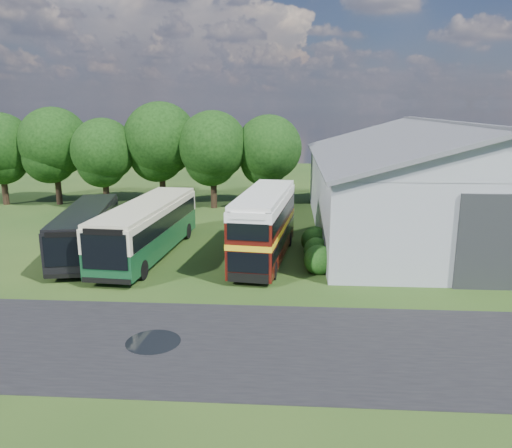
# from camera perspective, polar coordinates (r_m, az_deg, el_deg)

# --- Properties ---
(ground) EXTENTS (120.00, 120.00, 0.00)m
(ground) POSITION_cam_1_polar(r_m,az_deg,el_deg) (23.31, -6.10, -10.08)
(ground) COLOR #193711
(ground) RESTS_ON ground
(asphalt_road) EXTENTS (60.00, 8.00, 0.02)m
(asphalt_road) POSITION_cam_1_polar(r_m,az_deg,el_deg) (20.31, 1.05, -13.74)
(asphalt_road) COLOR black
(asphalt_road) RESTS_ON ground
(puddle) EXTENTS (2.20, 2.20, 0.01)m
(puddle) POSITION_cam_1_polar(r_m,az_deg,el_deg) (20.98, -11.66, -13.10)
(puddle) COLOR black
(puddle) RESTS_ON ground
(storage_shed) EXTENTS (18.80, 24.80, 8.15)m
(storage_shed) POSITION_cam_1_polar(r_m,az_deg,el_deg) (39.01, 20.45, 5.10)
(storage_shed) COLOR gray
(storage_shed) RESTS_ON ground
(tree_far_left) EXTENTS (6.12, 6.12, 8.64)m
(tree_far_left) POSITION_cam_1_polar(r_m,az_deg,el_deg) (52.55, -27.24, 7.95)
(tree_far_left) COLOR black
(tree_far_left) RESTS_ON ground
(tree_left_a) EXTENTS (6.46, 6.46, 9.12)m
(tree_left_a) POSITION_cam_1_polar(r_m,az_deg,el_deg) (50.61, -22.07, 8.65)
(tree_left_a) COLOR black
(tree_left_a) RESTS_ON ground
(tree_left_b) EXTENTS (5.78, 5.78, 8.16)m
(tree_left_b) POSITION_cam_1_polar(r_m,az_deg,el_deg) (47.78, -17.06, 8.06)
(tree_left_b) COLOR black
(tree_left_b) RESTS_ON ground
(tree_mid) EXTENTS (6.80, 6.80, 9.60)m
(tree_mid) POSITION_cam_1_polar(r_m,az_deg,el_deg) (47.44, -10.84, 9.51)
(tree_mid) COLOR black
(tree_mid) RESTS_ON ground
(tree_right_a) EXTENTS (6.26, 6.26, 8.83)m
(tree_right_a) POSITION_cam_1_polar(r_m,az_deg,el_deg) (45.50, -4.95, 8.90)
(tree_right_a) COLOR black
(tree_right_a) RESTS_ON ground
(tree_right_b) EXTENTS (5.98, 5.98, 8.45)m
(tree_right_b) POSITION_cam_1_polar(r_m,az_deg,el_deg) (45.84, 1.47, 8.67)
(tree_right_b) COLOR black
(tree_right_b) RESTS_ON ground
(shrub_front) EXTENTS (1.70, 1.70, 1.70)m
(shrub_front) POSITION_cam_1_polar(r_m,az_deg,el_deg) (28.65, 7.14, -5.54)
(shrub_front) COLOR #194714
(shrub_front) RESTS_ON ground
(shrub_mid) EXTENTS (1.60, 1.60, 1.60)m
(shrub_mid) POSITION_cam_1_polar(r_m,az_deg,el_deg) (30.54, 6.93, -4.32)
(shrub_mid) COLOR #194714
(shrub_mid) RESTS_ON ground
(shrub_back) EXTENTS (1.80, 1.80, 1.80)m
(shrub_back) POSITION_cam_1_polar(r_m,az_deg,el_deg) (32.45, 6.74, -3.24)
(shrub_back) COLOR #194714
(shrub_back) RESTS_ON ground
(bus_green_single) EXTENTS (3.85, 12.43, 3.38)m
(bus_green_single) POSITION_cam_1_polar(r_m,az_deg,el_deg) (31.82, -12.29, -0.44)
(bus_green_single) COLOR black
(bus_green_single) RESTS_ON ground
(bus_maroon_double) EXTENTS (3.71, 10.12, 4.25)m
(bus_maroon_double) POSITION_cam_1_polar(r_m,az_deg,el_deg) (30.15, 0.96, -0.26)
(bus_maroon_double) COLOR black
(bus_maroon_double) RESTS_ON ground
(bus_dark_single) EXTENTS (4.42, 11.02, 2.96)m
(bus_dark_single) POSITION_cam_1_polar(r_m,az_deg,el_deg) (33.15, -18.83, -0.70)
(bus_dark_single) COLOR black
(bus_dark_single) RESTS_ON ground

